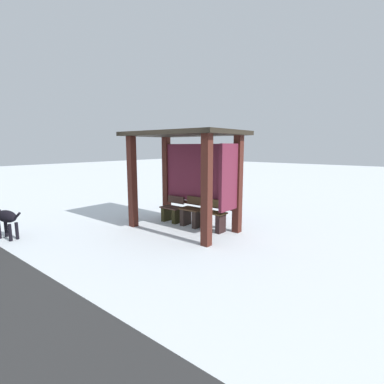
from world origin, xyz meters
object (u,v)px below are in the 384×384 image
bench_center_inside (192,215)px  bench_right_inside (214,219)px  dog (5,218)px  bus_shelter (190,160)px  bench_left_inside (172,212)px

bench_center_inside → bench_right_inside: 0.71m
bench_right_inside → dog: 4.81m
bench_center_inside → dog: size_ratio=0.79×
bus_shelter → dog: 4.44m
bench_right_inside → bench_left_inside: bearing=179.9°
bench_left_inside → bench_right_inside: bench_right_inside is taller
bench_left_inside → dog: 3.97m
bench_left_inside → bench_center_inside: bench_center_inside is taller
bench_left_inside → dog: bench_left_inside is taller
bench_left_inside → bench_center_inside: bearing=-0.1°
bench_left_inside → dog: (-1.91, -3.47, 0.22)m
dog → bench_left_inside: bearing=61.1°
bench_center_inside → dog: (-2.62, -3.47, 0.19)m
bench_center_inside → bench_left_inside: bearing=179.9°
bus_shelter → bench_left_inside: 1.69m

